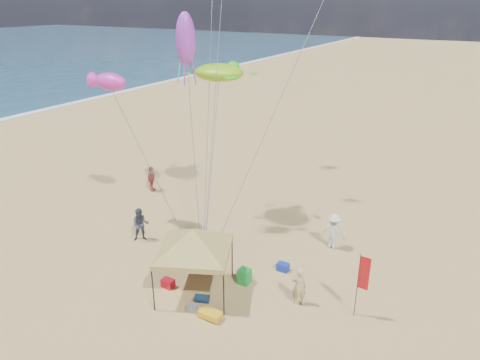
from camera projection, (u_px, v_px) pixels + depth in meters
The scene contains 18 objects.
ground at pixel (206, 285), 19.70m from camera, with size 280.00×280.00×0.00m, color tan.
canopy_tent at pixel (193, 231), 18.20m from camera, with size 5.23×5.23×3.55m.
feather_flag at pixel (362, 277), 17.06m from camera, with size 0.43×0.04×2.82m.
cooler_red at pixel (168, 283), 19.54m from camera, with size 0.54×0.38×0.38m, color red.
cooler_blue at pixel (283, 267), 20.72m from camera, with size 0.54×0.38×0.38m, color #122B99.
bag_navy at pixel (202, 298), 18.56m from camera, with size 0.36×0.36×0.60m, color #0E2340.
bag_orange at pixel (194, 245), 22.59m from camera, with size 0.36×0.36×0.60m, color #F05C0D.
chair_green at pixel (244, 276), 19.76m from camera, with size 0.50×0.50×0.70m, color #188832.
chair_yellow at pixel (188, 255), 21.38m from camera, with size 0.50×0.50×0.70m, color orange.
crate_grey at pixel (192, 307), 18.08m from camera, with size 0.34×0.30×0.28m, color gray.
beach_cart at pixel (210, 314), 17.61m from camera, with size 0.90×0.50×0.24m, color gold.
person_near_a at pixel (299, 286), 18.24m from camera, with size 0.62×0.41×1.70m, color tan.
person_near_b at pixel (141, 225), 23.09m from camera, with size 0.88×0.69×1.81m, color #343947.
person_near_c at pixel (334, 231), 22.36m from camera, with size 1.21×0.70×1.87m, color silver.
person_far_a at pixel (151, 179), 29.14m from camera, with size 0.99×0.41×1.69m, color #99413A.
turtle_kite at pixel (219, 72), 23.21m from camera, with size 2.74×2.19×0.91m, color #81C517.
fish_kite at pixel (110, 82), 22.29m from camera, with size 1.98×0.99×0.88m, color #D52CB2.
squid_kite at pixel (186, 39), 21.16m from camera, with size 0.96×0.96×2.51m, color purple.
Camera 1 is at (9.67, -13.42, 11.78)m, focal length 33.30 mm.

